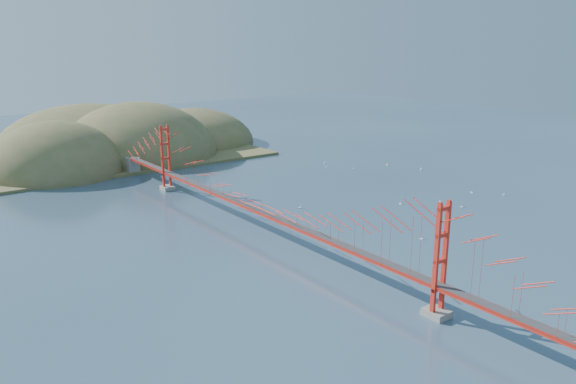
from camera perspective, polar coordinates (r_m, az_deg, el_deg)
ground at (r=78.13m, az=-2.66°, el=-4.30°), size 320.00×320.00×0.00m
bridge at (r=76.22m, az=-2.80°, el=0.70°), size 2.20×94.40×12.00m
far_headlands at (r=139.03m, az=-18.12°, el=3.63°), size 84.00×58.00×25.00m
sailboat_8 at (r=122.95m, az=3.73°, el=2.99°), size 0.51×0.46×0.58m
sailboat_6 at (r=86.88m, az=15.79°, el=-2.75°), size 0.57×0.58×0.66m
sailboat_11 at (r=104.09m, az=21.09°, el=-0.27°), size 0.54×0.54×0.56m
sailboat_3 at (r=96.73m, az=-6.22°, el=-0.43°), size 0.58×0.53×0.66m
sailboat_4 at (r=93.93m, az=11.36°, el=-1.12°), size 0.59×0.61×0.68m
sailboat_17 at (r=119.43m, az=13.34°, el=2.25°), size 0.61×0.54×0.69m
sailboat_5 at (r=104.11m, az=18.17°, el=0.00°), size 0.44×0.52×0.60m
sailboat_14 at (r=78.21m, az=13.41°, el=-4.59°), size 0.46×0.55×0.63m
sailboat_9 at (r=123.10m, az=10.04°, el=2.81°), size 0.45×0.55×0.64m
sailboat_1 at (r=94.72m, az=17.23°, el=-1.39°), size 0.51×0.55×0.61m
sailboat_2 at (r=95.66m, az=15.16°, el=-1.06°), size 0.59×0.48×0.69m
sailboat_16 at (r=89.92m, az=1.22°, el=-1.55°), size 0.66×0.66×0.71m
sailboat_10 at (r=64.76m, az=15.58°, el=-9.00°), size 0.39×0.48×0.56m
sailboat_7 at (r=118.69m, az=3.92°, el=2.55°), size 0.69×0.69×0.74m
sailboat_15 at (r=118.32m, az=6.69°, el=2.44°), size 0.58×0.58×0.62m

